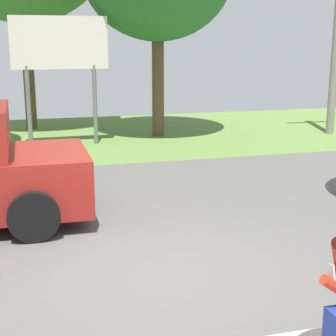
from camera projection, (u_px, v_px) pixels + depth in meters
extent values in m
cube|color=#565451|center=(127.00, 224.00, 8.57)|extent=(40.00, 8.00, 0.10)
cube|color=#5E7F3B|center=(78.00, 138.00, 16.06)|extent=(40.00, 8.00, 0.10)
cube|color=#B7B7BC|center=(332.00, 275.00, 3.72)|extent=(0.02, 0.11, 0.16)
cube|color=#2D3842|center=(5.00, 134.00, 8.23)|extent=(0.10, 1.70, 0.77)
cylinder|color=black|center=(31.00, 181.00, 9.51)|extent=(0.76, 0.28, 0.76)
cylinder|color=black|center=(34.00, 216.00, 7.64)|extent=(0.76, 0.28, 0.76)
cylinder|color=slate|center=(29.00, 107.00, 14.21)|extent=(0.12, 0.12, 2.20)
cylinder|color=slate|center=(95.00, 105.00, 14.67)|extent=(0.12, 0.12, 2.20)
cube|color=silver|center=(59.00, 43.00, 14.03)|extent=(2.60, 0.10, 1.40)
cylinder|color=brown|center=(158.00, 79.00, 15.77)|extent=(0.36, 0.36, 3.42)
cylinder|color=brown|center=(28.00, 65.00, 17.01)|extent=(0.36, 0.36, 4.13)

